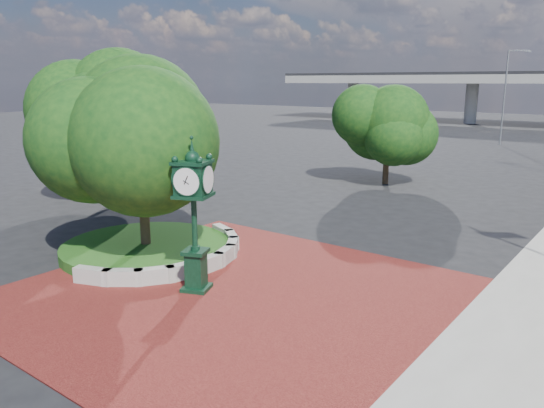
{
  "coord_description": "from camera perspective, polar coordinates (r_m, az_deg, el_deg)",
  "views": [
    {
      "loc": [
        10.01,
        -12.05,
        6.23
      ],
      "look_at": [
        -0.3,
        1.5,
        2.27
      ],
      "focal_mm": 35.0,
      "sensor_mm": 36.0,
      "label": 1
    }
  ],
  "objects": [
    {
      "name": "tree_planter",
      "position": [
        19.41,
        -13.92,
        5.3
      ],
      "size": [
        5.2,
        5.2,
        6.33
      ],
      "color": "#38281C",
      "rests_on": "ground"
    },
    {
      "name": "post_clock",
      "position": [
        15.73,
        -8.39,
        -0.59
      ],
      "size": [
        1.2,
        1.2,
        4.64
      ],
      "color": "black",
      "rests_on": "ground"
    },
    {
      "name": "planter_wall",
      "position": [
        18.51,
        -8.83,
        -5.85
      ],
      "size": [
        2.96,
        6.77,
        0.54
      ],
      "color": "#9E9B93",
      "rests_on": "ground"
    },
    {
      "name": "plaza",
      "position": [
        16.15,
        -4.6,
        -9.56
      ],
      "size": [
        12.0,
        12.0,
        0.04
      ],
      "primitive_type": "cube",
      "color": "maroon",
      "rests_on": "ground"
    },
    {
      "name": "tree_northwest",
      "position": [
        28.72,
        -16.33,
        8.37
      ],
      "size": [
        5.6,
        5.6,
        6.93
      ],
      "color": "#38281C",
      "rests_on": "ground"
    },
    {
      "name": "grass_bed",
      "position": [
        20.17,
        -13.37,
        -4.67
      ],
      "size": [
        6.1,
        6.1,
        0.4
      ],
      "primitive_type": "cylinder",
      "color": "#164313",
      "rests_on": "ground"
    },
    {
      "name": "tree_street",
      "position": [
        33.29,
        12.33,
        7.64
      ],
      "size": [
        4.4,
        4.4,
        5.45
      ],
      "color": "#38281C",
      "rests_on": "ground"
    },
    {
      "name": "ground",
      "position": [
        16.86,
        -2.31,
        -8.6
      ],
      "size": [
        200.0,
        200.0,
        0.0
      ],
      "primitive_type": "plane",
      "color": "black",
      "rests_on": "ground"
    },
    {
      "name": "street_lamp_far",
      "position": [
        57.75,
        23.99,
        11.13
      ],
      "size": [
        1.99,
        0.82,
        9.14
      ],
      "color": "slate",
      "rests_on": "ground"
    }
  ]
}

